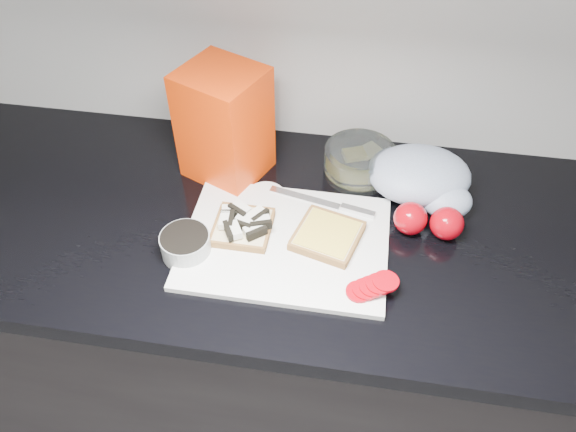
% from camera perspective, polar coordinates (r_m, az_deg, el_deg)
% --- Properties ---
extents(base_cabinet, '(3.50, 0.60, 0.86)m').
position_cam_1_polar(base_cabinet, '(1.52, 2.88, -13.19)').
color(base_cabinet, black).
rests_on(base_cabinet, ground).
extents(countertop, '(3.50, 0.64, 0.04)m').
position_cam_1_polar(countertop, '(1.16, 3.68, -1.64)').
color(countertop, black).
rests_on(countertop, base_cabinet).
extents(cutting_board, '(0.40, 0.30, 0.01)m').
position_cam_1_polar(cutting_board, '(1.11, -0.25, -2.69)').
color(cutting_board, silver).
rests_on(cutting_board, countertop).
extents(bread_left, '(0.12, 0.12, 0.04)m').
position_cam_1_polar(bread_left, '(1.12, -4.60, -0.93)').
color(bread_left, beige).
rests_on(bread_left, cutting_board).
extents(bread_right, '(0.15, 0.15, 0.02)m').
position_cam_1_polar(bread_right, '(1.10, 4.03, -2.01)').
color(bread_right, beige).
rests_on(bread_right, cutting_board).
extents(tomato_slices, '(0.11, 0.08, 0.02)m').
position_cam_1_polar(tomato_slices, '(1.03, 8.56, -7.09)').
color(tomato_slices, '#A1030E').
rests_on(tomato_slices, cutting_board).
extents(knife, '(0.23, 0.07, 0.01)m').
position_cam_1_polar(knife, '(1.17, 4.78, 1.10)').
color(knife, silver).
rests_on(knife, cutting_board).
extents(seed_tub, '(0.10, 0.10, 0.05)m').
position_cam_1_polar(seed_tub, '(1.09, -10.37, -2.79)').
color(seed_tub, '#9BA09F').
rests_on(seed_tub, countertop).
extents(tub_lid, '(0.10, 0.10, 0.01)m').
position_cam_1_polar(tub_lid, '(1.21, -2.30, 2.10)').
color(tub_lid, silver).
rests_on(tub_lid, countertop).
extents(glass_bowl, '(0.16, 0.16, 0.07)m').
position_cam_1_polar(glass_bowl, '(1.25, 7.24, 5.50)').
color(glass_bowl, silver).
rests_on(glass_bowl, countertop).
extents(bread_bag, '(0.20, 0.20, 0.25)m').
position_cam_1_polar(bread_bag, '(1.20, -6.47, 9.26)').
color(bread_bag, '#E03803').
rests_on(bread_bag, countertop).
extents(steel_canister, '(0.08, 0.08, 0.19)m').
position_cam_1_polar(steel_canister, '(1.26, -6.21, 9.53)').
color(steel_canister, silver).
rests_on(steel_canister, countertop).
extents(grocery_bag, '(0.23, 0.20, 0.10)m').
position_cam_1_polar(grocery_bag, '(1.21, 13.56, 3.74)').
color(grocery_bag, '#A7B7CE').
rests_on(grocery_bag, countertop).
extents(whole_tomatoes, '(0.14, 0.07, 0.07)m').
position_cam_1_polar(whole_tomatoes, '(1.14, 14.09, -0.49)').
color(whole_tomatoes, '#A1030E').
rests_on(whole_tomatoes, countertop).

